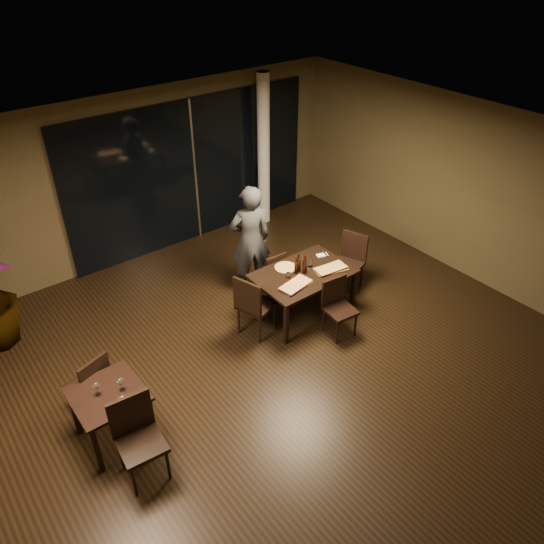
{
  "coord_description": "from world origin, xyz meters",
  "views": [
    {
      "loc": [
        -3.53,
        -4.24,
        5.29
      ],
      "look_at": [
        0.36,
        0.76,
        1.05
      ],
      "focal_mm": 35.0,
      "sensor_mm": 36.0,
      "label": 1
    }
  ],
  "objects": [
    {
      "name": "ground",
      "position": [
        0.0,
        0.0,
        0.0
      ],
      "size": [
        8.0,
        8.0,
        0.0
      ],
      "primitive_type": "plane",
      "color": "black",
      "rests_on": "ground"
    },
    {
      "name": "wall_back",
      "position": [
        0.0,
        4.05,
        1.5
      ],
      "size": [
        8.0,
        0.1,
        3.0
      ],
      "primitive_type": "cube",
      "color": "#463D25",
      "rests_on": "ground"
    },
    {
      "name": "wall_right",
      "position": [
        4.05,
        0.0,
        1.5
      ],
      "size": [
        0.1,
        8.0,
        3.0
      ],
      "primitive_type": "cube",
      "color": "#463D25",
      "rests_on": "ground"
    },
    {
      "name": "ceiling",
      "position": [
        0.0,
        0.0,
        3.02
      ],
      "size": [
        8.0,
        8.0,
        0.04
      ],
      "primitive_type": "cube",
      "color": "silver",
      "rests_on": "wall_back"
    },
    {
      "name": "window_panel",
      "position": [
        1.0,
        3.96,
        1.35
      ],
      "size": [
        5.0,
        0.06,
        2.7
      ],
      "primitive_type": "cube",
      "color": "black",
      "rests_on": "ground"
    },
    {
      "name": "column",
      "position": [
        2.4,
        3.65,
        1.5
      ],
      "size": [
        0.24,
        0.24,
        3.0
      ],
      "primitive_type": "cylinder",
      "color": "silver",
      "rests_on": "ground"
    },
    {
      "name": "main_table",
      "position": [
        1.0,
        0.8,
        0.68
      ],
      "size": [
        1.5,
        1.0,
        0.75
      ],
      "color": "black",
      "rests_on": "ground"
    },
    {
      "name": "side_table",
      "position": [
        -2.4,
        0.3,
        0.62
      ],
      "size": [
        0.8,
        0.8,
        0.75
      ],
      "color": "black",
      "rests_on": "ground"
    },
    {
      "name": "chair_main_far",
      "position": [
        0.89,
        1.43,
        0.47
      ],
      "size": [
        0.41,
        0.41,
        0.84
      ],
      "rotation": [
        0.0,
        0.0,
        3.09
      ],
      "color": "black",
      "rests_on": "ground"
    },
    {
      "name": "chair_main_near",
      "position": [
        1.1,
        0.13,
        0.51
      ],
      "size": [
        0.46,
        0.46,
        0.91
      ],
      "rotation": [
        0.0,
        0.0,
        -0.11
      ],
      "color": "black",
      "rests_on": "ground"
    },
    {
      "name": "chair_main_left",
      "position": [
        0.05,
        0.83,
        0.58
      ],
      "size": [
        0.6,
        0.6,
        1.04
      ],
      "rotation": [
        0.0,
        0.0,
        1.88
      ],
      "color": "black",
      "rests_on": "ground"
    },
    {
      "name": "chair_main_right",
      "position": [
        2.1,
        0.86,
        0.55
      ],
      "size": [
        0.58,
        0.58,
        0.98
      ],
      "rotation": [
        0.0,
        0.0,
        -1.25
      ],
      "color": "black",
      "rests_on": "ground"
    },
    {
      "name": "chair_side_far",
      "position": [
        -2.41,
        0.82,
        0.52
      ],
      "size": [
        0.54,
        0.54,
        0.93
      ],
      "rotation": [
        0.0,
        0.0,
        3.45
      ],
      "color": "black",
      "rests_on": "ground"
    },
    {
      "name": "chair_side_near",
      "position": [
        -2.34,
        -0.3,
        0.59
      ],
      "size": [
        0.53,
        0.53,
        1.05
      ],
      "rotation": [
        0.0,
        0.0,
        -0.09
      ],
      "color": "black",
      "rests_on": "ground"
    },
    {
      "name": "diner",
      "position": [
        0.76,
        1.85,
        0.94
      ],
      "size": [
        0.74,
        0.6,
        1.88
      ],
      "primitive_type": "imported",
      "rotation": [
        0.0,
        0.0,
        2.84
      ],
      "color": "#2E3133",
      "rests_on": "ground"
    },
    {
      "name": "pizza_board_left",
      "position": [
        0.68,
        0.6,
        0.76
      ],
      "size": [
        0.53,
        0.3,
        0.01
      ],
      "primitive_type": "cube",
      "rotation": [
        0.0,
        0.0,
        0.1
      ],
      "color": "#402814",
      "rests_on": "main_table"
    },
    {
      "name": "pizza_board_right",
      "position": [
        1.39,
        0.6,
        0.76
      ],
      "size": [
        0.58,
        0.4,
        0.01
      ],
      "primitive_type": "cube",
      "rotation": [
        0.0,
        0.0,
        -0.28
      ],
      "color": "#422A15",
      "rests_on": "main_table"
    },
    {
      "name": "oblong_pizza_left",
      "position": [
        0.68,
        0.6,
        0.77
      ],
      "size": [
        0.52,
        0.32,
        0.02
      ],
      "primitive_type": null,
      "rotation": [
        0.0,
        0.0,
        0.19
      ],
      "color": "maroon",
      "rests_on": "pizza_board_left"
    },
    {
      "name": "oblong_pizza_right",
      "position": [
        1.39,
        0.6,
        0.77
      ],
      "size": [
        0.5,
        0.28,
        0.02
      ],
      "primitive_type": null,
      "rotation": [
        0.0,
        0.0,
        -0.13
      ],
      "color": "maroon",
      "rests_on": "pizza_board_right"
    },
    {
      "name": "round_pizza",
      "position": [
        0.87,
        1.07,
        0.76
      ],
      "size": [
        0.33,
        0.33,
        0.01
      ],
      "primitive_type": "cylinder",
      "color": "#C64016",
      "rests_on": "main_table"
    },
    {
      "name": "bottle_a",
      "position": [
        0.91,
        0.87,
        0.89
      ],
      "size": [
        0.06,
        0.06,
        0.28
      ],
      "primitive_type": null,
      "color": "black",
      "rests_on": "main_table"
    },
    {
      "name": "bottle_b",
      "position": [
        1.01,
        0.79,
        0.91
      ],
      "size": [
        0.07,
        0.07,
        0.31
      ],
      "primitive_type": null,
      "color": "black",
      "rests_on": "main_table"
    },
    {
      "name": "bottle_c",
      "position": [
        0.97,
        0.88,
        0.91
      ],
      "size": [
        0.07,
        0.07,
        0.32
      ],
      "primitive_type": null,
      "color": "black",
      "rests_on": "main_table"
    },
    {
      "name": "tumbler_left",
      "position": [
        0.74,
        0.85,
        0.79
      ],
      "size": [
        0.07,
        0.07,
        0.08
      ],
      "primitive_type": "cylinder",
      "color": "white",
      "rests_on": "main_table"
    },
    {
      "name": "tumbler_right",
      "position": [
        1.2,
        0.88,
        0.8
      ],
      "size": [
        0.08,
        0.08,
        0.09
      ],
      "primitive_type": "cylinder",
      "color": "white",
      "rests_on": "main_table"
    },
    {
      "name": "napkin_near",
      "position": [
        1.53,
        0.66,
        0.76
      ],
      "size": [
        0.18,
        0.1,
        0.01
      ],
      "primitive_type": "cube",
      "rotation": [
        0.0,
        0.0,
        0.02
      ],
      "color": "white",
      "rests_on": "main_table"
    },
    {
      "name": "napkin_far",
      "position": [
        1.56,
        0.99,
        0.76
      ],
      "size": [
        0.2,
        0.15,
        0.01
      ],
      "primitive_type": "cube",
      "rotation": [
        0.0,
        0.0,
        -0.33
      ],
      "color": "white",
      "rests_on": "main_table"
    },
    {
      "name": "wine_glass_a",
      "position": [
        -2.49,
        0.34,
        0.84
      ],
      "size": [
        0.08,
        0.08,
        0.18
      ],
      "primitive_type": null,
      "color": "white",
      "rests_on": "side_table"
    },
    {
      "name": "wine_glass_b",
      "position": [
        -2.24,
        0.25,
        0.83
      ],
      "size": [
        0.07,
        0.07,
        0.17
      ],
      "primitive_type": null,
      "color": "white",
      "rests_on": "side_table"
    },
    {
      "name": "side_napkin",
      "position": [
        -2.35,
        0.06,
        0.76
      ],
      "size": [
        0.21,
        0.17,
        0.01
      ],
      "primitive_type": "cube",
      "rotation": [
        0.0,
        0.0,
        0.41
      ],
      "color": "white",
      "rests_on": "side_table"
    }
  ]
}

